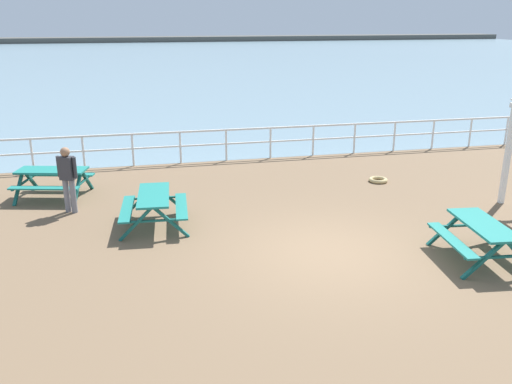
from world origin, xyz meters
The scene contains 9 objects.
ground_plane centered at (0.00, 0.00, -0.10)m, with size 30.00×24.00×0.20m, color brown.
sea_band centered at (0.00, 52.75, 0.00)m, with size 142.00×90.00×0.01m, color gray.
distant_shoreline centered at (0.00, 95.75, 0.00)m, with size 142.00×6.00×1.80m, color #4C4C47.
seaward_railing centered at (0.00, 7.75, 0.73)m, with size 23.07×0.07×1.08m.
picnic_table_near_left centered at (-5.95, 4.99, 0.58)m, with size 2.11×1.89×0.80m.
picnic_table_near_right centered at (-3.39, 2.29, 0.58)m, with size 1.65×1.90×0.80m.
picnic_table_mid_centre centered at (2.90, -1.00, 0.58)m, with size 1.72×1.96×0.80m.
visitor centered at (-5.39, 3.67, 0.95)m, with size 0.48×0.35×1.66m.
rope_coil centered at (3.20, 4.36, 0.06)m, with size 0.55×0.55×0.11m, color tan.
Camera 1 is at (-3.65, -9.57, 4.67)m, focal length 37.53 mm.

